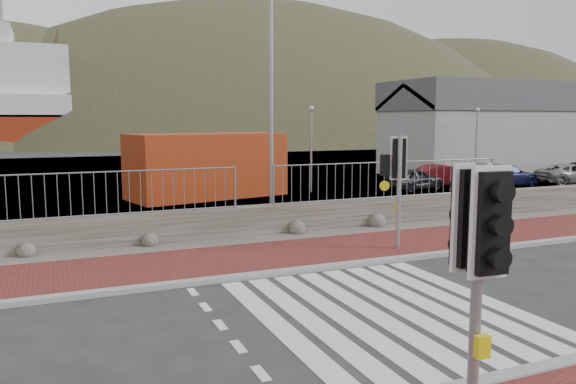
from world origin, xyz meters
name	(u,v)px	position (x,y,z in m)	size (l,w,h in m)	color
ground	(386,311)	(0.00, 0.00, 0.00)	(220.00, 220.00, 0.00)	#28282B
sidewalk_far	(290,255)	(0.00, 4.50, 0.04)	(40.00, 3.00, 0.08)	maroon
kerb_near	(509,377)	(0.00, -3.00, 0.05)	(40.00, 0.25, 0.12)	gray
kerb_far	(315,269)	(0.00, 3.00, 0.05)	(40.00, 0.25, 0.12)	gray
zebra_crossing	(386,311)	(0.00, 0.00, 0.01)	(4.62, 5.60, 0.01)	silver
gravel_strip	(262,240)	(0.00, 6.50, 0.03)	(40.00, 1.50, 0.06)	#59544C
stone_wall	(253,221)	(0.00, 7.30, 0.45)	(40.00, 0.60, 0.90)	#4A433C
railing	(254,176)	(0.00, 7.15, 1.82)	(18.07, 0.07, 1.22)	gray
quay	(145,174)	(0.00, 27.90, 0.00)	(120.00, 40.00, 0.50)	#4C4C4F
water	(100,148)	(0.00, 62.90, 0.00)	(220.00, 50.00, 0.05)	#3F4C54
harbor_building	(482,128)	(20.00, 19.90, 2.93)	(12.20, 6.20, 5.80)	#9E9E99
hills_backdrop	(135,275)	(6.74, 87.90, -23.05)	(254.00, 90.00, 100.00)	#2B341F
traffic_signal_near	(479,244)	(-1.49, -3.96, 2.20)	(0.46, 0.30, 3.06)	gray
traffic_signal_far	(398,168)	(2.83, 3.92, 2.22)	(0.75, 0.48, 3.07)	gray
streetlight	(274,94)	(1.04, 8.13, 4.27)	(1.58, 0.56, 7.59)	gray
shipping_container	(207,165)	(0.96, 16.19, 1.43)	(6.87, 2.86, 2.86)	#973110
car_a	(414,179)	(11.10, 14.68, 0.55)	(1.29, 3.21, 1.09)	black
car_b	(444,176)	(13.29, 15.10, 0.58)	(1.23, 3.54, 1.17)	#530B11
car_c	(504,175)	(16.29, 14.06, 0.59)	(1.65, 4.07, 1.18)	#151843
car_d	(573,174)	(20.55, 13.43, 0.55)	(1.81, 3.92, 1.09)	gray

